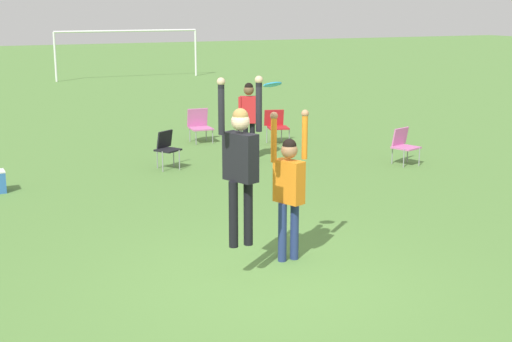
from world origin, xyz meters
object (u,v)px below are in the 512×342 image
object	(u,v)px
frisbee	(272,84)
camping_chair_0	(276,124)
person_spectator_near	(249,114)
camping_chair_3	(199,124)
camping_chair_1	(167,146)
camping_chair_2	(404,143)
person_defending	(289,183)
person_jumping	(241,158)

from	to	relation	value
frisbee	camping_chair_0	bearing A→B (deg)	62.61
camping_chair_0	person_spectator_near	xyz separation A→B (m)	(-1.50, -1.54, 0.57)
camping_chair_0	camping_chair_3	world-z (taller)	camping_chair_3
camping_chair_0	camping_chair_1	world-z (taller)	camping_chair_0
camping_chair_0	camping_chair_2	size ratio (longest dim) A/B	1.07
camping_chair_2	person_defending	bearing A→B (deg)	21.55
person_jumping	camping_chair_3	size ratio (longest dim) A/B	2.53
camping_chair_2	camping_chair_3	bearing A→B (deg)	-72.97
camping_chair_3	person_spectator_near	distance (m)	2.64
camping_chair_2	person_spectator_near	bearing A→B (deg)	-51.43
person_defending	camping_chair_2	size ratio (longest dim) A/B	2.62
camping_chair_0	camping_chair_1	bearing A→B (deg)	40.24
person_defending	frisbee	size ratio (longest dim) A/B	8.75
person_defending	camping_chair_0	distance (m)	8.77
frisbee	camping_chair_3	world-z (taller)	frisbee
person_defending	camping_chair_0	xyz separation A→B (m)	(3.82, 7.87, -0.61)
person_defending	frisbee	xyz separation A→B (m)	(-0.32, -0.13, 1.37)
frisbee	camping_chair_0	size ratio (longest dim) A/B	0.28
camping_chair_1	camping_chair_2	xyz separation A→B (m)	(4.95, -1.86, -0.03)
camping_chair_3	person_jumping	bearing A→B (deg)	75.94
person_defending	person_spectator_near	distance (m)	6.74
person_jumping	camping_chair_2	bearing A→B (deg)	-73.40
person_defending	camping_chair_0	bearing A→B (deg)	133.02
person_jumping	camping_chair_0	bearing A→B (deg)	-50.87
camping_chair_1	camping_chair_3	size ratio (longest dim) A/B	0.95
person_jumping	camping_chair_0	distance (m)	9.52
camping_chair_1	camping_chair_3	xyz separation A→B (m)	(1.77, 2.62, -0.02)
camping_chair_3	person_spectator_near	xyz separation A→B (m)	(0.24, -2.56, 0.60)
frisbee	camping_chair_2	size ratio (longest dim) A/B	0.30
person_jumping	person_defending	xyz separation A→B (m)	(0.88, 0.34, -0.49)
camping_chair_0	camping_chair_1	distance (m)	3.85
camping_chair_1	camping_chair_3	world-z (taller)	camping_chair_3
camping_chair_0	camping_chair_3	distance (m)	2.01
camping_chair_0	camping_chair_1	xyz separation A→B (m)	(-3.50, -1.60, -0.01)
person_jumping	frisbee	size ratio (longest dim) A/B	9.07
camping_chair_2	person_spectator_near	world-z (taller)	person_spectator_near
frisbee	camping_chair_3	xyz separation A→B (m)	(2.41, 9.01, -2.01)
person_jumping	frisbee	bearing A→B (deg)	-90.14
camping_chair_1	person_spectator_near	distance (m)	2.09
camping_chair_0	camping_chair_2	xyz separation A→B (m)	(1.45, -3.46, -0.04)
camping_chair_3	person_spectator_near	bearing A→B (deg)	99.06
camping_chair_2	person_spectator_near	distance (m)	3.56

